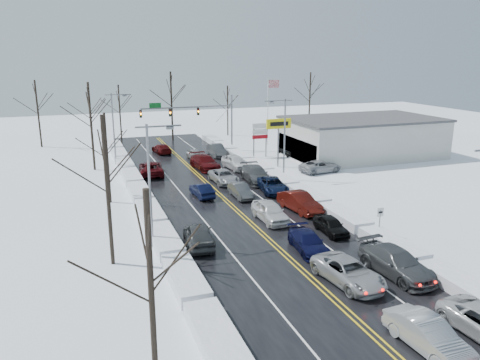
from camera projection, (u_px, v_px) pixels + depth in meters
name	position (u px, v px, depth m)	size (l,w,h in m)	color
ground	(243.00, 216.00, 40.62)	(160.00, 160.00, 0.00)	white
road_surface	(235.00, 209.00, 42.44)	(14.00, 84.00, 0.01)	black
snow_bank_left	(152.00, 219.00, 39.96)	(1.84, 72.00, 0.81)	silver
snow_bank_right	(310.00, 201.00, 44.92)	(1.84, 72.00, 0.81)	silver
traffic_signal_mast	(198.00, 114.00, 65.77)	(13.28, 0.39, 8.00)	slate
tires_plus_sign	(279.00, 127.00, 57.29)	(3.20, 0.34, 6.00)	slate
used_vehicles_sign	(260.00, 133.00, 63.18)	(2.20, 0.22, 4.65)	slate
speed_limit_sign	(380.00, 217.00, 35.60)	(0.55, 0.09, 2.35)	slate
flagpole	(269.00, 106.00, 71.30)	(1.87, 1.20, 10.00)	silver
dealership_building	(362.00, 137.00, 64.11)	(20.40, 12.40, 5.30)	beige
streetlight_ne	(283.00, 133.00, 51.04)	(3.20, 0.25, 9.00)	slate
streetlight_sw	(152.00, 176.00, 32.90)	(3.20, 0.25, 9.00)	slate
streetlight_nw	(115.00, 123.00, 58.35)	(3.20, 0.25, 9.00)	slate
tree_left_a	(149.00, 259.00, 17.22)	(3.60, 3.60, 9.00)	#2D231C
tree_left_b	(105.00, 162.00, 29.61)	(4.00, 4.00, 10.00)	#2D231C
tree_left_c	(106.00, 141.00, 42.93)	(3.40, 3.40, 8.50)	#2D231C
tree_left_d	(90.00, 109.00, 55.06)	(4.20, 4.20, 10.50)	#2D231C
tree_left_e	(89.00, 105.00, 66.28)	(3.80, 3.80, 9.50)	#2D231C
tree_far_a	(37.00, 101.00, 69.30)	(4.00, 4.00, 10.00)	#2D231C
tree_far_b	(119.00, 102.00, 74.30)	(3.60, 3.60, 9.00)	#2D231C
tree_far_c	(171.00, 93.00, 74.73)	(4.40, 4.40, 11.00)	#2D231C
tree_far_d	(228.00, 101.00, 79.81)	(3.40, 3.40, 8.50)	#2D231C
tree_far_e	(310.00, 90.00, 85.12)	(4.20, 4.20, 10.50)	#2D231C
queued_car_1	(426.00, 349.00, 22.29)	(1.63, 4.66, 1.54)	#A6A9AE
queued_car_2	(348.00, 283.00, 28.77)	(2.44, 5.30, 1.47)	#9B9EA2
queued_car_3	(308.00, 251.00, 33.46)	(1.90, 4.69, 1.36)	black
queued_car_4	(270.00, 221.00, 39.51)	(1.94, 4.83, 1.65)	silver
queued_car_5	(241.00, 197.00, 46.02)	(1.42, 4.08, 1.35)	#3F4245
queued_car_6	(224.00, 183.00, 51.22)	(2.33, 5.05, 1.40)	#95979D
queued_car_7	(205.00, 169.00, 57.39)	(2.37, 5.83, 1.69)	#46090B
queued_car_8	(195.00, 159.00, 62.64)	(1.59, 3.95, 1.35)	gray
queued_car_11	(395.00, 274.00, 29.86)	(2.34, 5.75, 1.67)	#424548
queued_car_12	(331.00, 233.00, 36.76)	(1.57, 3.89, 1.33)	black
queued_car_13	(299.00, 211.00, 42.01)	(1.77, 5.08, 1.68)	#470E09
queued_car_14	(272.00, 192.00, 47.78)	(2.41, 5.24, 1.46)	black
queued_car_15	(256.00, 182.00, 51.63)	(2.39, 5.89, 1.71)	#474A4C
queued_car_16	(235.00, 169.00, 57.41)	(2.03, 5.04, 1.72)	silver
queued_car_17	(217.00, 156.00, 64.70)	(1.72, 4.94, 1.63)	#3C3F41
oncoming_car_0	(202.00, 197.00, 46.20)	(1.42, 4.08, 1.34)	black
oncoming_car_1	(151.00, 175.00, 54.54)	(2.63, 5.70, 1.59)	#43090C
oncoming_car_2	(162.00, 153.00, 66.55)	(1.89, 4.65, 1.35)	#47090A
oncoming_car_3	(199.00, 245.00, 34.39)	(1.99, 4.94, 1.68)	#3A3D3F
parked_car_0	(320.00, 172.00, 55.81)	(2.40, 5.20, 1.45)	#999CA0
parked_car_1	(328.00, 164.00, 59.92)	(2.17, 5.35, 1.55)	#3F4144
parked_car_2	(289.00, 155.00, 65.26)	(1.95, 4.85, 1.65)	black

